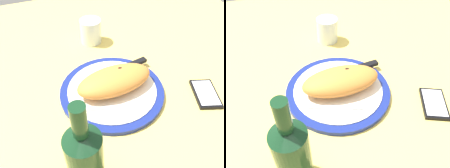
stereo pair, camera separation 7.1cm
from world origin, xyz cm
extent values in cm
cube|color=#EACC60|center=(0.00, 0.00, -1.50)|extent=(150.00, 150.00, 3.00)
cylinder|color=navy|center=(0.00, 0.00, 0.73)|extent=(31.92, 31.92, 1.46)
cylinder|color=white|center=(0.00, 0.00, 1.61)|extent=(27.18, 27.18, 0.30)
ellipsoid|color=orange|center=(0.85, 0.30, 4.93)|extent=(24.26, 13.10, 6.35)
ellipsoid|color=black|center=(-4.34, -1.73, 7.21)|extent=(2.50, 2.40, 0.72)
ellipsoid|color=black|center=(-1.18, -0.20, 7.59)|extent=(2.36, 2.34, 0.82)
ellipsoid|color=black|center=(2.93, 1.25, 7.56)|extent=(2.91, 2.33, 0.91)
cube|color=silver|center=(-4.39, -6.61, 1.96)|extent=(11.46, 3.42, 0.40)
cube|color=silver|center=(3.19, -8.32, 1.96)|extent=(4.39, 3.03, 0.40)
cube|color=silver|center=(-0.37, 5.59, 1.96)|extent=(13.61, 4.05, 0.40)
cube|color=black|center=(11.02, 7.71, 2.36)|extent=(9.82, 3.72, 1.20)
cube|color=black|center=(26.34, -11.48, 0.50)|extent=(10.35, 13.38, 1.00)
cube|color=white|center=(26.34, -11.48, 1.08)|extent=(8.91, 11.71, 0.16)
cylinder|color=silver|center=(2.87, 29.35, 4.59)|extent=(7.96, 7.96, 9.18)
cylinder|color=silver|center=(2.87, 29.35, 2.15)|extent=(7.33, 7.33, 3.90)
cylinder|color=#14381E|center=(-15.22, -23.91, 8.45)|extent=(7.46, 7.46, 16.90)
cone|color=#14381E|center=(-15.22, -23.91, 17.83)|extent=(7.46, 7.46, 1.87)
cylinder|color=#14381E|center=(-15.22, -23.91, 22.35)|extent=(2.84, 2.84, 7.18)
camera|label=1|loc=(-18.89, -47.65, 53.39)|focal=38.13mm
camera|label=2|loc=(-12.10, -49.81, 53.39)|focal=38.13mm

